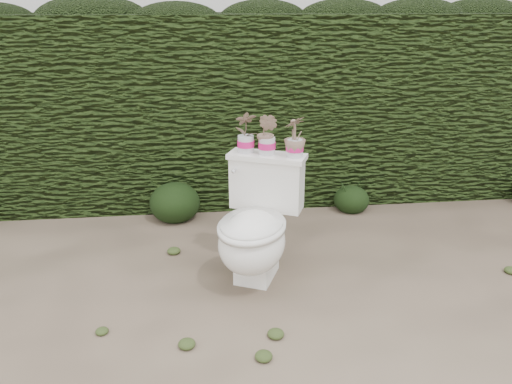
{
  "coord_description": "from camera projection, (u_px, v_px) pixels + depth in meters",
  "views": [
    {
      "loc": [
        -0.54,
        -2.85,
        1.7
      ],
      "look_at": [
        -0.2,
        0.11,
        0.55
      ],
      "focal_mm": 35.0,
      "sensor_mm": 36.0,
      "label": 1
    }
  ],
  "objects": [
    {
      "name": "liriope_clump_1",
      "position": [
        175.0,
        199.0,
        4.11
      ],
      "size": [
        0.42,
        0.42,
        0.33
      ],
      "primitive_type": "ellipsoid",
      "color": "black",
      "rests_on": "ground"
    },
    {
      "name": "potted_plant_right",
      "position": [
        295.0,
        138.0,
        3.11
      ],
      "size": [
        0.19,
        0.19,
        0.24
      ],
      "primitive_type": "imported",
      "rotation": [
        0.0,
        0.0,
        3.82
      ],
      "color": "#3B8128",
      "rests_on": "toilet"
    },
    {
      "name": "hedge",
      "position": [
        260.0,
        107.0,
        4.51
      ],
      "size": [
        8.0,
        1.0,
        1.6
      ],
      "primitive_type": "cube",
      "color": "#2A3D14",
      "rests_on": "ground"
    },
    {
      "name": "potted_plant_center",
      "position": [
        267.0,
        135.0,
        3.16
      ],
      "size": [
        0.18,
        0.18,
        0.25
      ],
      "primitive_type": "imported",
      "rotation": [
        0.0,
        0.0,
        5.5
      ],
      "color": "#3B8128",
      "rests_on": "toilet"
    },
    {
      "name": "liriope_clump_2",
      "position": [
        352.0,
        197.0,
        4.29
      ],
      "size": [
        0.3,
        0.3,
        0.24
      ],
      "primitive_type": "ellipsoid",
      "color": "black",
      "rests_on": "ground"
    },
    {
      "name": "potted_plant_left",
      "position": [
        246.0,
        133.0,
        3.2
      ],
      "size": [
        0.15,
        0.11,
        0.26
      ],
      "primitive_type": "imported",
      "rotation": [
        0.0,
        0.0,
        3.33
      ],
      "color": "#3B8128",
      "rests_on": "toilet"
    },
    {
      "name": "toilet",
      "position": [
        256.0,
        229.0,
        3.14
      ],
      "size": [
        0.69,
        0.8,
        0.78
      ],
      "rotation": [
        0.0,
        0.0,
        -0.42
      ],
      "color": "white",
      "rests_on": "ground"
    },
    {
      "name": "ground",
      "position": [
        288.0,
        274.0,
        3.31
      ],
      "size": [
        60.0,
        60.0,
        0.0
      ],
      "primitive_type": "plane",
      "color": "#7E6B57",
      "rests_on": "ground"
    }
  ]
}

